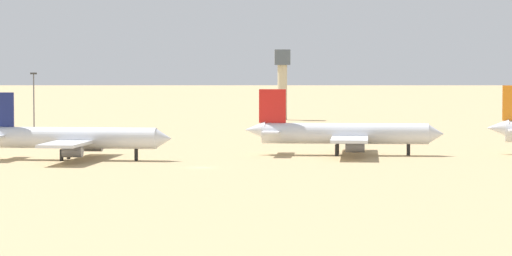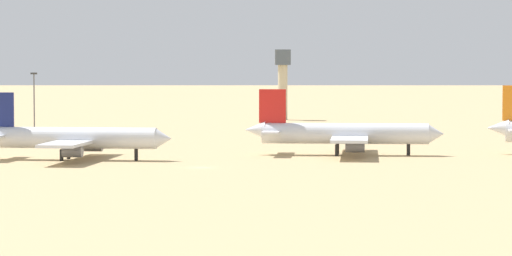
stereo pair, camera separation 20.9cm
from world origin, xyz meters
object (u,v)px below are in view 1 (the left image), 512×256
parked_jet_navy_2 (71,138)px  parked_jet_red_3 (343,134)px  control_tower (282,77)px  light_pole_mid (34,98)px

parked_jet_navy_2 → parked_jet_red_3: (55.44, 11.70, 0.12)m
parked_jet_navy_2 → control_tower: 175.48m
control_tower → light_pole_mid: bearing=-134.9°
parked_jet_navy_2 → light_pole_mid: (-22.87, 96.53, 5.09)m
parked_jet_red_3 → light_pole_mid: (-78.32, 84.83, 4.97)m
parked_jet_navy_2 → light_pole_mid: 99.34m
light_pole_mid → parked_jet_navy_2: bearing=-76.7°
parked_jet_navy_2 → parked_jet_red_3: 56.66m
control_tower → light_pole_mid: control_tower is taller
parked_jet_red_3 → control_tower: bearing=98.5°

